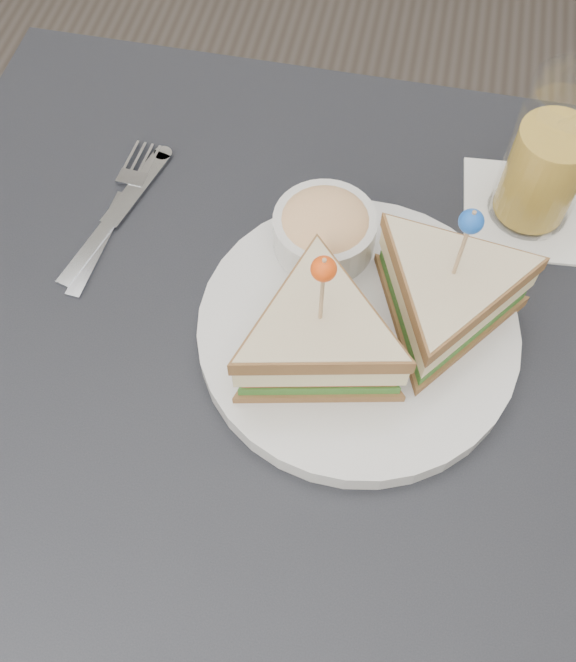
# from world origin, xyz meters

# --- Properties ---
(ground_plane) EXTENTS (3.50, 3.50, 0.00)m
(ground_plane) POSITION_xyz_m (0.00, 0.00, 0.00)
(ground_plane) COLOR #3F3833
(table) EXTENTS (0.80, 0.80, 0.75)m
(table) POSITION_xyz_m (0.00, 0.00, 0.67)
(table) COLOR black
(table) RESTS_ON ground
(plate_meal) EXTENTS (0.37, 0.37, 0.18)m
(plate_meal) POSITION_xyz_m (0.08, 0.05, 0.80)
(plate_meal) COLOR silver
(plate_meal) RESTS_ON table
(cutlery_fork) EXTENTS (0.04, 0.21, 0.01)m
(cutlery_fork) POSITION_xyz_m (-0.20, 0.15, 0.75)
(cutlery_fork) COLOR #B6B8C1
(cutlery_fork) RESTS_ON table
(cutlery_knife) EXTENTS (0.07, 0.20, 0.01)m
(cutlery_knife) POSITION_xyz_m (-0.20, 0.13, 0.75)
(cutlery_knife) COLOR silver
(cutlery_knife) RESTS_ON table
(drink_set) EXTENTS (0.14, 0.14, 0.17)m
(drink_set) POSITION_xyz_m (0.22, 0.23, 0.82)
(drink_set) COLOR white
(drink_set) RESTS_ON table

